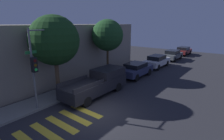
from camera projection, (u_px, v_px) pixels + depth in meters
The scene contains 12 objects.
ground_plane at pixel (98, 114), 10.91m from camera, with size 60.00×60.00×0.00m, color #28282D.
sidewalk at pixel (56, 96), 13.42m from camera, with size 26.00×2.15×0.14m, color slate.
building_row at pixel (24, 56), 15.39m from camera, with size 26.00×6.00×5.34m, color gray.
crosswalk at pixel (54, 128), 9.40m from camera, with size 5.21×2.60×0.00m.
traffic_light_pole at pixel (40, 57), 10.88m from camera, with size 2.69×0.56×5.22m.
pickup_truck at pixel (98, 83), 13.73m from camera, with size 5.74×1.98×1.88m.
sedan_near_corner at pixel (136, 69), 18.27m from camera, with size 4.33×1.89×1.49m.
sedan_middle at pixel (157, 61), 22.27m from camera, with size 4.61×1.82×1.54m.
sedan_far_end at pixel (173, 55), 26.66m from camera, with size 4.42×1.86×1.51m.
sedan_tail_of_row at pixel (183, 51), 30.89m from camera, with size 4.32×1.85×1.44m.
tree_near_corner at pixel (54, 41), 12.62m from camera, with size 3.64×3.64×6.10m.
tree_midblock at pixel (108, 35), 17.25m from camera, with size 3.12×3.12×5.88m.
Camera 1 is at (-7.20, -6.74, 5.48)m, focal length 28.00 mm.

